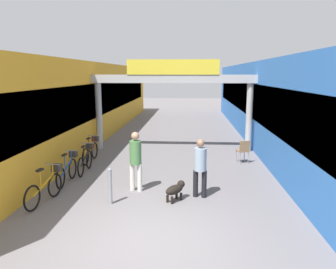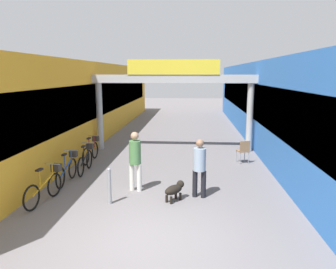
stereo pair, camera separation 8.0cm
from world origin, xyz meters
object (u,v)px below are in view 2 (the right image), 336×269
(bicycle_black_third, at_px, (86,159))
(dog_on_leash, at_px, (175,189))
(pedestrian_with_dog, at_px, (200,165))
(cafe_chair_wood_nearer, at_px, (244,150))
(bicycle_red_farthest, at_px, (91,150))
(bicycle_blue_second, at_px, (68,169))
(pedestrian_companion, at_px, (135,157))
(bollard_post_metal, at_px, (109,186))
(bicycle_orange_nearest, at_px, (46,186))

(bicycle_black_third, bearing_deg, dog_on_leash, -37.06)
(pedestrian_with_dog, relative_size, cafe_chair_wood_nearer, 1.85)
(dog_on_leash, relative_size, bicycle_black_third, 0.41)
(bicycle_red_farthest, bearing_deg, bicycle_blue_second, -89.14)
(pedestrian_companion, height_order, bicycle_blue_second, pedestrian_companion)
(bicycle_black_third, distance_m, cafe_chair_wood_nearer, 5.88)
(pedestrian_companion, distance_m, bicycle_blue_second, 2.42)
(dog_on_leash, distance_m, bollard_post_metal, 1.75)
(bicycle_orange_nearest, bearing_deg, bicycle_red_farthest, 90.74)
(dog_on_leash, bearing_deg, bicycle_orange_nearest, -174.72)
(pedestrian_companion, distance_m, bicycle_red_farthest, 3.97)
(pedestrian_with_dog, height_order, dog_on_leash, pedestrian_with_dog)
(bollard_post_metal, bearing_deg, cafe_chair_wood_nearer, 46.21)
(pedestrian_companion, bearing_deg, cafe_chair_wood_nearer, 42.22)
(dog_on_leash, relative_size, bicycle_red_farthest, 0.41)
(bollard_post_metal, bearing_deg, pedestrian_with_dog, 15.43)
(bicycle_orange_nearest, bearing_deg, bollard_post_metal, -0.67)
(bicycle_orange_nearest, xyz_separation_m, bicycle_black_third, (0.19, 2.78, 0.00))
(pedestrian_companion, distance_m, cafe_chair_wood_nearer, 4.91)
(dog_on_leash, relative_size, cafe_chair_wood_nearer, 0.78)
(pedestrian_with_dog, xyz_separation_m, dog_on_leash, (-0.66, -0.31, -0.62))
(pedestrian_with_dog, bearing_deg, bicycle_red_farthest, 139.57)
(bollard_post_metal, distance_m, cafe_chair_wood_nearer, 5.97)
(pedestrian_with_dog, bearing_deg, bicycle_orange_nearest, -171.24)
(pedestrian_with_dog, relative_size, bicycle_blue_second, 0.98)
(bicycle_red_farthest, relative_size, bollard_post_metal, 1.73)
(dog_on_leash, height_order, bicycle_blue_second, bicycle_blue_second)
(bicycle_orange_nearest, bearing_deg, dog_on_leash, 5.28)
(pedestrian_companion, xyz_separation_m, dog_on_leash, (1.20, -0.69, -0.69))
(dog_on_leash, height_order, bollard_post_metal, bollard_post_metal)
(bicycle_blue_second, xyz_separation_m, cafe_chair_wood_nearer, (5.89, 2.68, 0.10))
(pedestrian_companion, xyz_separation_m, bicycle_red_farthest, (-2.31, 3.17, -0.58))
(bicycle_black_third, height_order, bollard_post_metal, same)
(pedestrian_companion, relative_size, cafe_chair_wood_nearer, 1.98)
(bicycle_black_third, bearing_deg, bicycle_orange_nearest, -93.81)
(pedestrian_companion, distance_m, bicycle_orange_nearest, 2.53)
(bicycle_orange_nearest, distance_m, bicycle_black_third, 2.79)
(bicycle_red_farthest, bearing_deg, bicycle_orange_nearest, -89.26)
(bicycle_black_third, height_order, bicycle_red_farthest, same)
(dog_on_leash, xyz_separation_m, bicycle_orange_nearest, (-3.45, -0.32, 0.12))
(dog_on_leash, bearing_deg, cafe_chair_wood_nearer, 58.63)
(bicycle_blue_second, distance_m, bicycle_red_farthest, 2.57)
(pedestrian_companion, height_order, cafe_chair_wood_nearer, pedestrian_companion)
(bicycle_black_third, relative_size, bollard_post_metal, 1.73)
(pedestrian_with_dog, bearing_deg, bicycle_black_third, 151.26)
(bicycle_blue_second, bearing_deg, pedestrian_companion, -14.96)
(bicycle_black_third, xyz_separation_m, bicycle_red_farthest, (-0.24, 1.39, 0.00))
(pedestrian_with_dog, distance_m, bollard_post_metal, 2.50)
(dog_on_leash, distance_m, cafe_chair_wood_nearer, 4.66)
(bicycle_red_farthest, bearing_deg, pedestrian_with_dog, -40.43)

